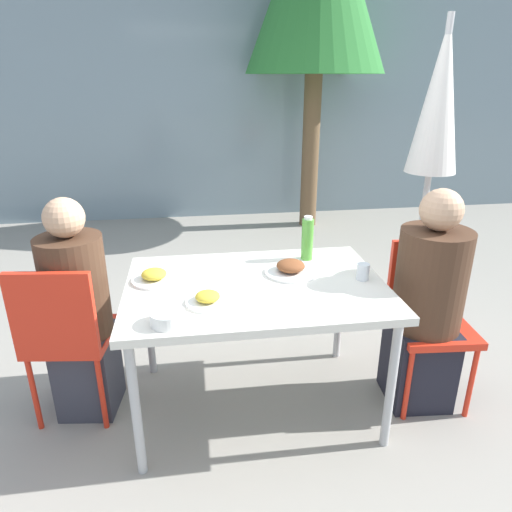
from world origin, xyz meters
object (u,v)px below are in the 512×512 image
at_px(closed_umbrella, 437,113).
at_px(chair_left, 65,331).
at_px(drinking_cup, 363,272).
at_px(salad_bowl, 168,318).
at_px(bottle, 307,239).
at_px(person_left, 80,316).
at_px(chair_right, 428,308).
at_px(person_right, 426,308).

bearing_deg(closed_umbrella, chair_left, -160.33).
bearing_deg(closed_umbrella, drinking_cup, -131.40).
height_order(chair_left, salad_bowl, chair_left).
distance_m(bottle, salad_bowl, 0.99).
height_order(chair_left, closed_umbrella, closed_umbrella).
distance_m(drinking_cup, salad_bowl, 1.02).
xyz_separation_m(person_left, chair_right, (1.86, -0.11, -0.04)).
bearing_deg(person_left, chair_right, 3.83).
bearing_deg(person_right, closed_umbrella, -110.06).
xyz_separation_m(chair_left, closed_umbrella, (2.29, 0.82, 0.96)).
bearing_deg(person_right, salad_bowl, 16.05).
height_order(person_right, bottle, person_right).
relative_size(chair_left, person_left, 0.75).
bearing_deg(bottle, person_right, -32.84).
distance_m(person_right, closed_umbrella, 1.38).
xyz_separation_m(chair_right, drinking_cup, (-0.41, -0.03, 0.26)).
bearing_deg(drinking_cup, chair_right, 3.80).
distance_m(chair_left, chair_right, 1.92).
height_order(person_right, salad_bowl, person_right).
bearing_deg(drinking_cup, person_right, -7.86).
bearing_deg(bottle, person_left, -171.90).
xyz_separation_m(closed_umbrella, bottle, (-0.99, -0.57, -0.63)).
bearing_deg(person_right, person_left, -1.34).
xyz_separation_m(chair_right, closed_umbrella, (0.37, 0.86, 0.96)).
height_order(person_left, closed_umbrella, closed_umbrella).
xyz_separation_m(chair_left, bottle, (1.29, 0.25, 0.34)).
bearing_deg(person_right, bottle, -28.19).
relative_size(person_left, salad_bowl, 8.05).
bearing_deg(bottle, closed_umbrella, 29.81).
relative_size(chair_left, bottle, 3.51).
bearing_deg(salad_bowl, chair_right, 13.94).
xyz_separation_m(chair_left, drinking_cup, (1.51, -0.07, 0.26)).
bearing_deg(chair_left, chair_right, 6.11).
bearing_deg(chair_right, salad_bowl, 18.59).
bearing_deg(person_left, closed_umbrella, 25.82).
distance_m(person_right, drinking_cup, 0.41).
xyz_separation_m(person_left, salad_bowl, (0.48, -0.46, 0.21)).
height_order(person_right, closed_umbrella, closed_umbrella).
bearing_deg(chair_left, drinking_cup, 4.76).
bearing_deg(person_right, drinking_cup, -3.21).
bearing_deg(closed_umbrella, person_left, -161.51).
relative_size(chair_left, closed_umbrella, 0.43).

